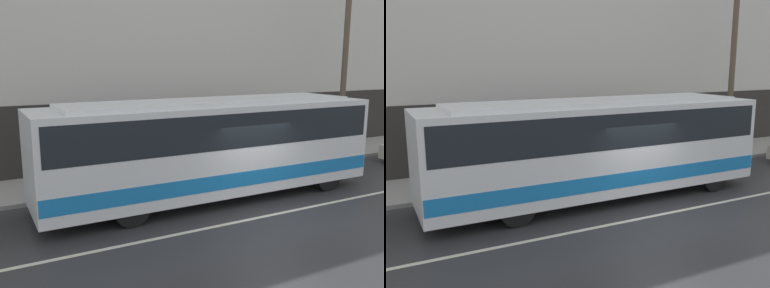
{
  "view_description": "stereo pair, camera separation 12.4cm",
  "coord_description": "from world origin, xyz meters",
  "views": [
    {
      "loc": [
        -7.52,
        -9.29,
        4.38
      ],
      "look_at": [
        -1.48,
        2.2,
        1.84
      ],
      "focal_mm": 40.0,
      "sensor_mm": 36.0,
      "label": 1
    },
    {
      "loc": [
        -7.41,
        -9.35,
        4.38
      ],
      "look_at": [
        -1.48,
        2.2,
        1.84
      ],
      "focal_mm": 40.0,
      "sensor_mm": 36.0,
      "label": 2
    }
  ],
  "objects": [
    {
      "name": "transit_bus",
      "position": [
        -0.78,
        2.2,
        1.79
      ],
      "size": [
        11.04,
        2.61,
        3.18
      ],
      "color": "white",
      "rests_on": "ground_plane"
    },
    {
      "name": "sidewalk",
      "position": [
        0.0,
        5.52,
        0.07
      ],
      "size": [
        60.0,
        3.03,
        0.14
      ],
      "color": "#A09E99",
      "rests_on": "ground_plane"
    },
    {
      "name": "utility_pole_near",
      "position": [
        7.6,
        4.76,
        4.37
      ],
      "size": [
        0.25,
        0.25,
        8.47
      ],
      "color": "brown",
      "rests_on": "sidewalk"
    },
    {
      "name": "building_facade",
      "position": [
        0.0,
        7.18,
        5.64
      ],
      "size": [
        60.0,
        0.35,
        11.69
      ],
      "color": "silver",
      "rests_on": "ground_plane"
    },
    {
      "name": "ground_plane",
      "position": [
        0.0,
        0.0,
        0.0
      ],
      "size": [
        60.0,
        60.0,
        0.0
      ],
      "primitive_type": "plane",
      "color": "#2D2D30"
    },
    {
      "name": "lane_stripe",
      "position": [
        0.0,
        0.0,
        0.0
      ],
      "size": [
        54.0,
        0.14,
        0.01
      ],
      "color": "beige",
      "rests_on": "ground_plane"
    }
  ]
}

